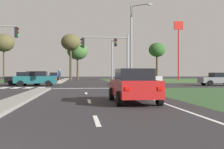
{
  "coord_description": "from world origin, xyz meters",
  "views": [
    {
      "loc": [
        2.99,
        -4.38,
        1.36
      ],
      "look_at": [
        7.73,
        37.86,
        1.23
      ],
      "focal_mm": 47.62,
      "sensor_mm": 36.0,
      "label": 1
    }
  ],
  "objects_px": {
    "car_navy_fifth": "(54,76)",
    "treeline_sixth": "(157,50)",
    "car_teal_near": "(36,79)",
    "traffic_signal_near_right": "(109,51)",
    "treeline_fourth": "(78,51)",
    "traffic_signal_far_right": "(113,53)",
    "treeline_third": "(4,43)",
    "car_red_fourth": "(133,85)",
    "fastfood_pole_sign": "(179,37)",
    "car_silver_third": "(142,78)",
    "street_lamp_second": "(133,40)",
    "car_maroon_seventh": "(139,78)",
    "pedestrian_at_median": "(59,74)",
    "treeline_fifth": "(71,43)",
    "car_grey_sixth": "(219,79)",
    "car_black_second": "(25,78)"
  },
  "relations": [
    {
      "from": "street_lamp_second",
      "to": "treeline_third",
      "type": "bearing_deg",
      "value": 125.24
    },
    {
      "from": "car_teal_near",
      "to": "car_red_fourth",
      "type": "bearing_deg",
      "value": -159.72
    },
    {
      "from": "car_silver_third",
      "to": "traffic_signal_far_right",
      "type": "distance_m",
      "value": 7.46
    },
    {
      "from": "street_lamp_second",
      "to": "treeline_fourth",
      "type": "bearing_deg",
      "value": 101.1
    },
    {
      "from": "car_maroon_seventh",
      "to": "treeline_fifth",
      "type": "bearing_deg",
      "value": -159.73
    },
    {
      "from": "traffic_signal_far_right",
      "to": "treeline_sixth",
      "type": "xyz_separation_m",
      "value": [
        11.04,
        18.79,
        1.92
      ]
    },
    {
      "from": "traffic_signal_far_right",
      "to": "treeline_fifth",
      "type": "xyz_separation_m",
      "value": [
        -6.27,
        21.96,
        3.57
      ]
    },
    {
      "from": "car_red_fourth",
      "to": "treeline_fourth",
      "type": "bearing_deg",
      "value": 93.17
    },
    {
      "from": "car_red_fourth",
      "to": "fastfood_pole_sign",
      "type": "distance_m",
      "value": 46.5
    },
    {
      "from": "car_red_fourth",
      "to": "traffic_signal_far_right",
      "type": "xyz_separation_m",
      "value": [
        2.07,
        25.82,
        3.32
      ]
    },
    {
      "from": "car_silver_third",
      "to": "street_lamp_second",
      "type": "relative_size",
      "value": 0.49
    },
    {
      "from": "car_navy_fifth",
      "to": "treeline_sixth",
      "type": "relative_size",
      "value": 0.55
    },
    {
      "from": "car_teal_near",
      "to": "treeline_fifth",
      "type": "relative_size",
      "value": 0.48
    },
    {
      "from": "car_grey_sixth",
      "to": "pedestrian_at_median",
      "type": "bearing_deg",
      "value": 59.36
    },
    {
      "from": "car_grey_sixth",
      "to": "treeline_fourth",
      "type": "relative_size",
      "value": 0.53
    },
    {
      "from": "street_lamp_second",
      "to": "pedestrian_at_median",
      "type": "xyz_separation_m",
      "value": [
        -8.73,
        10.73,
        -3.73
      ]
    },
    {
      "from": "car_maroon_seventh",
      "to": "treeline_third",
      "type": "xyz_separation_m",
      "value": [
        -22.57,
        25.36,
        6.81
      ]
    },
    {
      "from": "car_navy_fifth",
      "to": "traffic_signal_far_right",
      "type": "height_order",
      "value": "traffic_signal_far_right"
    },
    {
      "from": "car_silver_third",
      "to": "car_grey_sixth",
      "type": "distance_m",
      "value": 8.64
    },
    {
      "from": "pedestrian_at_median",
      "to": "treeline_sixth",
      "type": "height_order",
      "value": "treeline_sixth"
    },
    {
      "from": "fastfood_pole_sign",
      "to": "treeline_fourth",
      "type": "height_order",
      "value": "fastfood_pole_sign"
    },
    {
      "from": "car_silver_third",
      "to": "traffic_signal_far_right",
      "type": "relative_size",
      "value": 0.72
    },
    {
      "from": "traffic_signal_far_right",
      "to": "treeline_sixth",
      "type": "height_order",
      "value": "treeline_sixth"
    },
    {
      "from": "traffic_signal_near_right",
      "to": "pedestrian_at_median",
      "type": "bearing_deg",
      "value": 110.33
    },
    {
      "from": "car_red_fourth",
      "to": "car_navy_fifth",
      "type": "distance_m",
      "value": 50.24
    },
    {
      "from": "treeline_fourth",
      "to": "car_silver_third",
      "type": "bearing_deg",
      "value": -76.29
    },
    {
      "from": "treeline_third",
      "to": "car_teal_near",
      "type": "bearing_deg",
      "value": -70.17
    },
    {
      "from": "street_lamp_second",
      "to": "treeline_fifth",
      "type": "height_order",
      "value": "treeline_fifth"
    },
    {
      "from": "car_red_fourth",
      "to": "treeline_fifth",
      "type": "distance_m",
      "value": 48.46
    },
    {
      "from": "traffic_signal_far_right",
      "to": "fastfood_pole_sign",
      "type": "distance_m",
      "value": 22.84
    },
    {
      "from": "car_silver_third",
      "to": "fastfood_pole_sign",
      "type": "xyz_separation_m",
      "value": [
        12.23,
        22.97,
        7.64
      ]
    },
    {
      "from": "pedestrian_at_median",
      "to": "car_maroon_seventh",
      "type": "bearing_deg",
      "value": -72.77
    },
    {
      "from": "car_teal_near",
      "to": "traffic_signal_near_right",
      "type": "distance_m",
      "value": 9.55
    },
    {
      "from": "car_red_fourth",
      "to": "street_lamp_second",
      "type": "distance_m",
      "value": 19.38
    },
    {
      "from": "car_red_fourth",
      "to": "car_grey_sixth",
      "type": "distance_m",
      "value": 22.63
    },
    {
      "from": "car_silver_third",
      "to": "street_lamp_second",
      "type": "bearing_deg",
      "value": 130.56
    },
    {
      "from": "traffic_signal_far_right",
      "to": "treeline_sixth",
      "type": "bearing_deg",
      "value": 59.56
    },
    {
      "from": "car_teal_near",
      "to": "car_silver_third",
      "type": "relative_size",
      "value": 1.04
    },
    {
      "from": "treeline_fourth",
      "to": "traffic_signal_far_right",
      "type": "bearing_deg",
      "value": -78.77
    },
    {
      "from": "treeline_sixth",
      "to": "treeline_third",
      "type": "bearing_deg",
      "value": 172.98
    },
    {
      "from": "car_navy_fifth",
      "to": "fastfood_pole_sign",
      "type": "relative_size",
      "value": 0.36
    },
    {
      "from": "car_maroon_seventh",
      "to": "street_lamp_second",
      "type": "bearing_deg",
      "value": -18.84
    },
    {
      "from": "car_maroon_seventh",
      "to": "car_navy_fifth",
      "type": "bearing_deg",
      "value": -154.49
    },
    {
      "from": "car_grey_sixth",
      "to": "car_red_fourth",
      "type": "bearing_deg",
      "value": 144.25
    },
    {
      "from": "car_maroon_seventh",
      "to": "street_lamp_second",
      "type": "distance_m",
      "value": 6.34
    },
    {
      "from": "car_maroon_seventh",
      "to": "traffic_signal_far_right",
      "type": "bearing_deg",
      "value": -134.17
    },
    {
      "from": "car_navy_fifth",
      "to": "traffic_signal_near_right",
      "type": "bearing_deg",
      "value": 102.83
    },
    {
      "from": "fastfood_pole_sign",
      "to": "treeline_fifth",
      "type": "bearing_deg",
      "value": 166.32
    },
    {
      "from": "traffic_signal_near_right",
      "to": "car_black_second",
      "type": "bearing_deg",
      "value": 138.81
    },
    {
      "from": "car_teal_near",
      "to": "car_silver_third",
      "type": "distance_m",
      "value": 11.85
    }
  ]
}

